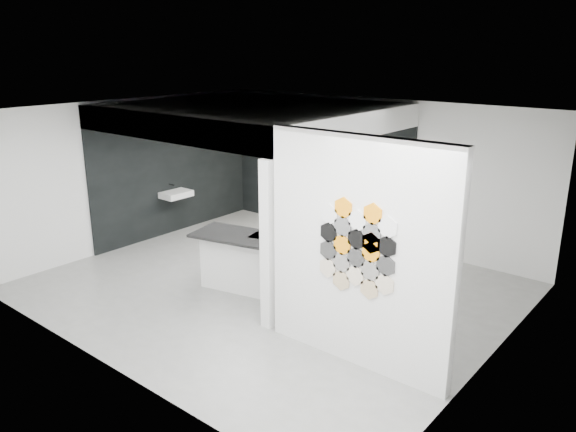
# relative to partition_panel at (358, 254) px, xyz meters

# --- Properties ---
(floor) EXTENTS (7.00, 6.00, 0.01)m
(floor) POSITION_rel_partition_panel_xyz_m (-2.23, 1.00, -1.40)
(floor) COLOR slate
(partition_panel) EXTENTS (2.45, 0.15, 2.80)m
(partition_panel) POSITION_rel_partition_panel_xyz_m (0.00, 0.00, 0.00)
(partition_panel) COLOR silver
(partition_panel) RESTS_ON floor
(bay_clad_back) EXTENTS (4.40, 0.04, 2.35)m
(bay_clad_back) POSITION_rel_partition_panel_xyz_m (-3.52, 3.97, -0.22)
(bay_clad_back) COLOR black
(bay_clad_back) RESTS_ON floor
(bay_clad_left) EXTENTS (0.04, 4.00, 2.35)m
(bay_clad_left) POSITION_rel_partition_panel_xyz_m (-5.70, 2.00, -0.22)
(bay_clad_left) COLOR black
(bay_clad_left) RESTS_ON floor
(bulkhead) EXTENTS (4.40, 4.00, 0.40)m
(bulkhead) POSITION_rel_partition_panel_xyz_m (-3.52, 2.00, 1.15)
(bulkhead) COLOR silver
(bulkhead) RESTS_ON corner_column
(corner_column) EXTENTS (0.16, 0.16, 2.35)m
(corner_column) POSITION_rel_partition_panel_xyz_m (-1.41, 0.00, -0.22)
(corner_column) COLOR silver
(corner_column) RESTS_ON floor
(fascia_beam) EXTENTS (4.40, 0.16, 0.40)m
(fascia_beam) POSITION_rel_partition_panel_xyz_m (-3.52, 0.08, 1.15)
(fascia_beam) COLOR silver
(fascia_beam) RESTS_ON corner_column
(wall_basin) EXTENTS (0.40, 0.60, 0.12)m
(wall_basin) POSITION_rel_partition_panel_xyz_m (-5.46, 1.80, -0.55)
(wall_basin) COLOR silver
(wall_basin) RESTS_ON bay_clad_left
(display_shelf) EXTENTS (3.00, 0.15, 0.04)m
(display_shelf) POSITION_rel_partition_panel_xyz_m (-3.43, 3.87, -0.10)
(display_shelf) COLOR black
(display_shelf) RESTS_ON bay_clad_back
(kitchen_island) EXTENTS (1.87, 1.13, 1.40)m
(kitchen_island) POSITION_rel_partition_panel_xyz_m (-2.43, 0.75, -0.93)
(kitchen_island) COLOR silver
(kitchen_island) RESTS_ON floor
(stockpot) EXTENTS (0.24, 0.24, 0.17)m
(stockpot) POSITION_rel_partition_panel_xyz_m (-4.58, 3.87, 0.01)
(stockpot) COLOR black
(stockpot) RESTS_ON display_shelf
(kettle) EXTENTS (0.20, 0.20, 0.13)m
(kettle) POSITION_rel_partition_panel_xyz_m (-2.30, 3.87, -0.01)
(kettle) COLOR black
(kettle) RESTS_ON display_shelf
(glass_bowl) EXTENTS (0.16, 0.16, 0.10)m
(glass_bowl) POSITION_rel_partition_panel_xyz_m (-2.08, 3.87, -0.03)
(glass_bowl) COLOR gray
(glass_bowl) RESTS_ON display_shelf
(glass_vase) EXTENTS (0.11, 0.11, 0.13)m
(glass_vase) POSITION_rel_partition_panel_xyz_m (-2.08, 3.87, -0.01)
(glass_vase) COLOR gray
(glass_vase) RESTS_ON display_shelf
(bottle_dark) EXTENTS (0.07, 0.07, 0.15)m
(bottle_dark) POSITION_rel_partition_panel_xyz_m (-3.51, 3.87, -0.00)
(bottle_dark) COLOR black
(bottle_dark) RESTS_ON display_shelf
(utensil_cup) EXTENTS (0.10, 0.10, 0.09)m
(utensil_cup) POSITION_rel_partition_panel_xyz_m (-3.95, 3.87, -0.03)
(utensil_cup) COLOR black
(utensil_cup) RESTS_ON display_shelf
(hex_tile_cluster) EXTENTS (1.04, 0.02, 1.16)m
(hex_tile_cluster) POSITION_rel_partition_panel_xyz_m (0.03, -0.09, 0.10)
(hex_tile_cluster) COLOR beige
(hex_tile_cluster) RESTS_ON partition_panel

